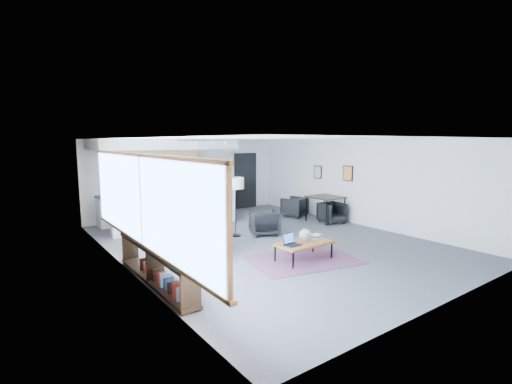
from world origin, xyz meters
TOP-DOWN VIEW (x-y plane):
  - room at (0.00, 0.00)m, footprint 7.02×9.02m
  - window at (-3.46, -0.90)m, footprint 0.10×5.95m
  - console at (-3.30, -1.05)m, footprint 0.35×3.00m
  - kitchenette at (-1.20, 3.71)m, footprint 4.20×1.96m
  - doorway at (2.30, 4.42)m, footprint 1.10×0.12m
  - track_light at (-0.59, 2.20)m, footprint 1.60×0.07m
  - wall_art_lower at (3.47, 0.40)m, footprint 0.03×0.38m
  - wall_art_upper at (3.47, 1.70)m, footprint 0.03×0.34m
  - kilim_rug at (-0.25, -1.62)m, footprint 2.52×1.97m
  - coffee_table at (-0.25, -1.62)m, footprint 1.23×0.68m
  - laptop at (-0.61, -1.60)m, footprint 0.36×0.31m
  - ceramic_pot at (-0.17, -1.58)m, footprint 0.27×0.27m
  - book_stack at (0.19, -1.52)m, footprint 0.32×0.28m
  - coaster at (-0.22, -1.80)m, footprint 0.12×0.12m
  - armchair_left at (-1.70, 0.11)m, footprint 1.09×1.06m
  - armchair_right at (0.39, 0.64)m, footprint 0.92×0.90m
  - floor_lamp at (-0.32, 0.97)m, footprint 0.47×0.47m
  - dining_table at (3.00, 0.87)m, footprint 0.99×0.99m
  - dining_chair_near at (3.00, 0.58)m, footprint 0.65×0.62m
  - dining_chair_far at (2.71, 2.01)m, footprint 0.77×0.74m
  - microwave at (-0.28, 4.15)m, footprint 0.56×0.36m

SIDE VIEW (x-z plane):
  - kilim_rug at x=-0.25m, z-range 0.00..0.01m
  - dining_chair_near at x=3.00m, z-range 0.00..0.60m
  - dining_chair_far at x=2.71m, z-range 0.00..0.63m
  - console at x=-3.30m, z-range -0.07..0.73m
  - coffee_table at x=-0.25m, z-range 0.17..0.57m
  - armchair_right at x=0.39m, z-range 0.00..0.74m
  - coaster at x=-0.22m, z-range 0.40..0.40m
  - armchair_left at x=-1.70m, z-range 0.00..0.87m
  - book_stack at x=0.19m, z-range 0.40..0.48m
  - laptop at x=-0.61m, z-range 0.35..0.59m
  - ceramic_pot at x=-0.17m, z-range 0.40..0.67m
  - dining_table at x=3.00m, z-range 0.33..1.14m
  - doorway at x=2.30m, z-range 0.00..2.15m
  - microwave at x=-0.28m, z-range 0.93..1.29m
  - room at x=0.00m, z-range -0.01..2.61m
  - kitchenette at x=-1.20m, z-range 0.08..2.68m
  - floor_lamp at x=-0.32m, z-range 0.59..2.17m
  - window at x=-3.46m, z-range 0.63..2.29m
  - wall_art_upper at x=3.47m, z-range 1.28..1.72m
  - wall_art_lower at x=3.47m, z-range 1.31..1.79m
  - track_light at x=-0.59m, z-range 2.45..2.60m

